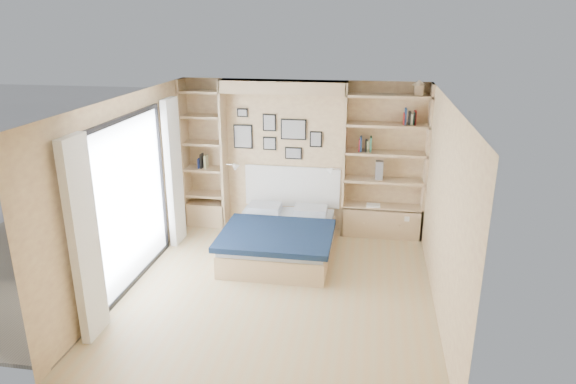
# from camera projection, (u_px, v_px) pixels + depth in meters

# --- Properties ---
(ground) EXTENTS (4.50, 4.50, 0.00)m
(ground) POSITION_uv_depth(u_px,v_px,m) (279.00, 290.00, 6.80)
(ground) COLOR tan
(ground) RESTS_ON ground
(room_shell) EXTENTS (4.50, 4.50, 4.50)m
(room_shell) POSITION_uv_depth(u_px,v_px,m) (271.00, 178.00, 7.94)
(room_shell) COLOR beige
(room_shell) RESTS_ON ground
(bed) EXTENTS (1.61, 2.14, 1.07)m
(bed) POSITION_uv_depth(u_px,v_px,m) (281.00, 238.00, 7.77)
(bed) COLOR tan
(bed) RESTS_ON ground
(photo_gallery) EXTENTS (1.48, 0.02, 0.82)m
(photo_gallery) POSITION_uv_depth(u_px,v_px,m) (275.00, 135.00, 8.44)
(photo_gallery) COLOR black
(photo_gallery) RESTS_ON ground
(reading_lamps) EXTENTS (1.92, 0.12, 0.15)m
(reading_lamps) POSITION_uv_depth(u_px,v_px,m) (282.00, 168.00, 8.37)
(reading_lamps) COLOR silver
(reading_lamps) RESTS_ON ground
(shelf_decor) EXTENTS (3.62, 0.23, 2.03)m
(shelf_decor) POSITION_uv_depth(u_px,v_px,m) (370.00, 135.00, 8.03)
(shelf_decor) COLOR #A51E1E
(shelf_decor) RESTS_ON ground
(deck) EXTENTS (3.20, 4.00, 0.05)m
(deck) POSITION_uv_depth(u_px,v_px,m) (32.00, 269.00, 7.36)
(deck) COLOR #716553
(deck) RESTS_ON ground
(deck_chair) EXTENTS (0.75, 0.95, 0.83)m
(deck_chair) POSITION_uv_depth(u_px,v_px,m) (46.00, 241.00, 7.32)
(deck_chair) COLOR tan
(deck_chair) RESTS_ON ground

